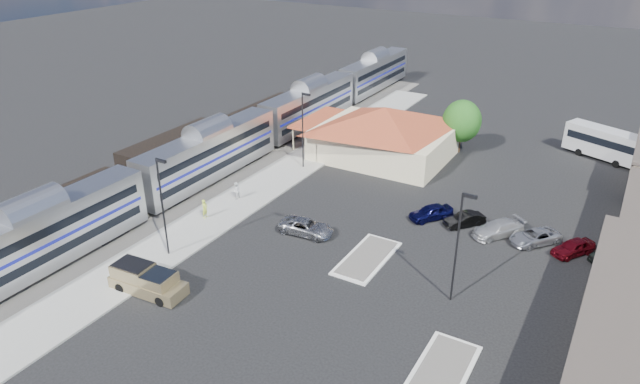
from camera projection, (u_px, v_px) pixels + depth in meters
The scene contains 23 objects.
ground at pixel (314, 257), 48.67m from camera, with size 280.00×280.00×0.00m, color black.
railbed at pixel (191, 174), 64.40m from camera, with size 16.00×100.00×0.12m, color #4C4944.
platform at pixel (244, 198), 58.75m from camera, with size 5.50×92.00×0.18m, color gray.
passenger_train at pixel (210, 156), 61.90m from camera, with size 3.00×104.00×5.55m.
freight_cars at pixel (172, 153), 65.31m from camera, with size 2.80×46.00×4.00m.
station_depot at pixel (384, 132), 68.11m from camera, with size 18.35×12.24×6.20m.
traffic_island_south at pixel (367, 258), 48.37m from camera, with size 3.30×7.50×0.21m.
traffic_island_north at pixel (440, 373), 36.04m from camera, with size 3.30×7.50×0.21m.
lamp_plat_s at pixel (162, 200), 46.62m from camera, with size 1.08×0.25×9.00m.
lamp_plat_n at pixel (303, 124), 63.79m from camera, with size 1.08×0.25×9.00m.
lamp_lot at pixel (459, 239), 40.89m from camera, with size 1.08×0.25×9.00m.
tree_depot at pixel (462, 121), 68.99m from camera, with size 4.71×4.71×6.63m.
pickup_truck at pixel (148, 281), 43.69m from camera, with size 6.26×2.66×2.11m.
suv at pixel (306, 227), 52.00m from camera, with size 2.36×5.12×1.42m, color #9C9EA3.
coach_bus at pixel (615, 145), 66.90m from camera, with size 11.69×6.82×3.73m.
person_a at pixel (205, 209), 54.39m from camera, with size 0.69×0.45×1.89m, color #C2D643.
person_b at pixel (236, 191), 58.13m from camera, with size 0.88×0.68×1.80m, color white.
parked_car_a at pixel (431, 212), 54.57m from camera, with size 1.74×4.32×1.47m, color #0B0B3A.
parked_car_b at pixel (465, 220), 53.40m from camera, with size 1.37×3.93×1.30m, color black.
parked_car_c at pixel (498, 229), 51.68m from camera, with size 2.03×4.99×1.45m, color silver.
parked_car_d at pixel (535, 237), 50.50m from camera, with size 2.15×4.67×1.30m, color #9B9DA4.
parked_car_e at pixel (573, 247), 48.79m from camera, with size 1.63×4.06×1.38m, color maroon.
parked_car_f at pixel (615, 256), 47.58m from camera, with size 1.48×4.25×1.40m, color black.
Camera 1 is at (21.24, -35.67, 26.01)m, focal length 32.00 mm.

